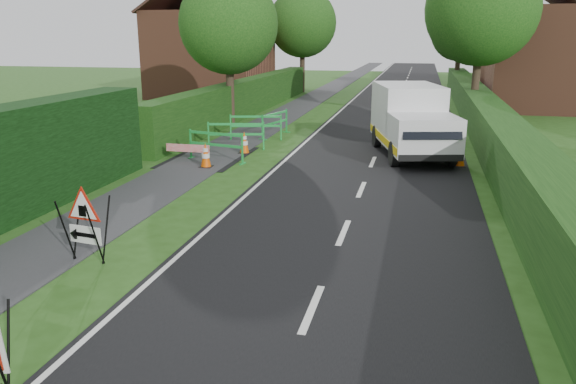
{
  "coord_description": "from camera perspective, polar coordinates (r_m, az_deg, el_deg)",
  "views": [
    {
      "loc": [
        3.92,
        -6.6,
        4.03
      ],
      "look_at": [
        1.25,
        4.72,
        0.76
      ],
      "focal_mm": 35.0,
      "sensor_mm": 36.0,
      "label": 1
    }
  ],
  "objects": [
    {
      "name": "hedge_east",
      "position": [
        23.1,
        19.55,
        4.73
      ],
      "size": [
        1.2,
        50.0,
        1.5
      ],
      "primitive_type": "cube",
      "color": "#14380F",
      "rests_on": "ground"
    },
    {
      "name": "tree_nw",
      "position": [
        26.04,
        -6.07,
        16.59
      ],
      "size": [
        4.4,
        4.4,
        6.7
      ],
      "color": "#2D2116",
      "rests_on": "ground"
    },
    {
      "name": "ped_barrier_3",
      "position": [
        23.19,
        -1.34,
        7.24
      ],
      "size": [
        0.86,
        2.08,
        1.0
      ],
      "rotation": [
        0.0,
        0.0,
        1.31
      ],
      "color": "green",
      "rests_on": "ground"
    },
    {
      "name": "ped_barrier_2",
      "position": [
        22.41,
        -3.29,
        6.92
      ],
      "size": [
        2.08,
        0.83,
        1.0
      ],
      "rotation": [
        0.0,
        0.0,
        0.24
      ],
      "color": "green",
      "rests_on": "ground"
    },
    {
      "name": "house_west",
      "position": [
        39.18,
        -7.76,
        13.88
      ],
      "size": [
        7.5,
        7.4,
        7.88
      ],
      "color": "brown",
      "rests_on": "ground"
    },
    {
      "name": "traffic_cone_2",
      "position": [
        23.39,
        16.36,
        6.1
      ],
      "size": [
        0.38,
        0.38,
        0.79
      ],
      "color": "black",
      "rests_on": "ground"
    },
    {
      "name": "tree_fw",
      "position": [
        41.5,
        1.5,
        16.77
      ],
      "size": [
        4.8,
        4.8,
        7.24
      ],
      "color": "#2D2116",
      "rests_on": "ground"
    },
    {
      "name": "triangle_sign",
      "position": [
        10.73,
        -20.18,
        -2.57
      ],
      "size": [
        0.93,
        0.93,
        1.21
      ],
      "rotation": [
        0.0,
        0.0,
        -0.14
      ],
      "color": "black",
      "rests_on": "ground"
    },
    {
      "name": "ground",
      "position": [
        8.67,
        -15.75,
        -12.64
      ],
      "size": [
        120.0,
        120.0,
        0.0
      ],
      "primitive_type": "plane",
      "color": "#254B15",
      "rests_on": "ground"
    },
    {
      "name": "road_surface",
      "position": [
        41.82,
        11.45,
        9.84
      ],
      "size": [
        6.0,
        90.0,
        0.02
      ],
      "primitive_type": "cube",
      "color": "black",
      "rests_on": "ground"
    },
    {
      "name": "ped_barrier_1",
      "position": [
        20.53,
        -5.3,
        6.08
      ],
      "size": [
        2.08,
        0.83,
        1.0
      ],
      "rotation": [
        0.0,
        0.0,
        0.24
      ],
      "color": "green",
      "rests_on": "ground"
    },
    {
      "name": "tree_fe",
      "position": [
        44.67,
        17.08,
        15.26
      ],
      "size": [
        4.2,
        4.2,
        6.33
      ],
      "color": "#2D2116",
      "rests_on": "ground"
    },
    {
      "name": "traffic_cone_0",
      "position": [
        18.55,
        17.09,
        3.67
      ],
      "size": [
        0.38,
        0.38,
        0.79
      ],
      "color": "black",
      "rests_on": "ground"
    },
    {
      "name": "hedge_west_far",
      "position": [
        30.23,
        -4.04,
        7.97
      ],
      "size": [
        1.0,
        24.0,
        1.8
      ],
      "primitive_type": "cube",
      "color": "#14380F",
      "rests_on": "ground"
    },
    {
      "name": "hatchback_car",
      "position": [
        32.84,
        10.97,
        9.37
      ],
      "size": [
        1.43,
        3.46,
        1.17
      ],
      "primitive_type": "imported",
      "rotation": [
        0.0,
        0.0,
        -0.02
      ],
      "color": "silver",
      "rests_on": "ground"
    },
    {
      "name": "works_van",
      "position": [
        19.84,
        12.41,
        7.26
      ],
      "size": [
        3.2,
        5.49,
        2.36
      ],
      "rotation": [
        0.0,
        0.0,
        0.25
      ],
      "color": "silver",
      "rests_on": "ground"
    },
    {
      "name": "house_east_a",
      "position": [
        35.34,
        25.46,
        12.37
      ],
      "size": [
        7.5,
        7.4,
        7.88
      ],
      "color": "brown",
      "rests_on": "ground"
    },
    {
      "name": "traffic_cone_3",
      "position": [
        17.79,
        -8.37,
        3.71
      ],
      "size": [
        0.38,
        0.38,
        0.79
      ],
      "color": "black",
      "rests_on": "ground"
    },
    {
      "name": "tree_ne",
      "position": [
        28.73,
        19.1,
        17.14
      ],
      "size": [
        5.2,
        5.2,
        7.79
      ],
      "color": "#2D2116",
      "rests_on": "ground"
    },
    {
      "name": "footpath",
      "position": [
        42.37,
        3.88,
        10.19
      ],
      "size": [
        2.0,
        90.0,
        0.02
      ],
      "primitive_type": "cube",
      "color": "#2D2D30",
      "rests_on": "ground"
    },
    {
      "name": "traffic_cone_1",
      "position": [
        19.77,
        15.57,
        4.5
      ],
      "size": [
        0.38,
        0.38,
        0.79
      ],
      "color": "black",
      "rests_on": "ground"
    },
    {
      "name": "house_east_b",
      "position": [
        49.28,
        23.36,
        13.12
      ],
      "size": [
        7.5,
        7.4,
        7.88
      ],
      "color": "brown",
      "rests_on": "ground"
    },
    {
      "name": "ped_barrier_0",
      "position": [
        18.59,
        -7.35,
        5.02
      ],
      "size": [
        2.09,
        0.78,
        1.0
      ],
      "rotation": [
        0.0,
        0.0,
        -0.22
      ],
      "color": "green",
      "rests_on": "ground"
    },
    {
      "name": "traffic_cone_4",
      "position": [
        19.78,
        -4.46,
        5.03
      ],
      "size": [
        0.38,
        0.38,
        0.79
      ],
      "color": "black",
      "rests_on": "ground"
    },
    {
      "name": "redwhite_plank",
      "position": [
        18.81,
        -10.08,
        3.07
      ],
      "size": [
        1.5,
        0.05,
        0.25
      ],
      "primitive_type": "cube",
      "rotation": [
        0.0,
        0.0,
        0.0
      ],
      "color": "red",
      "rests_on": "ground"
    }
  ]
}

